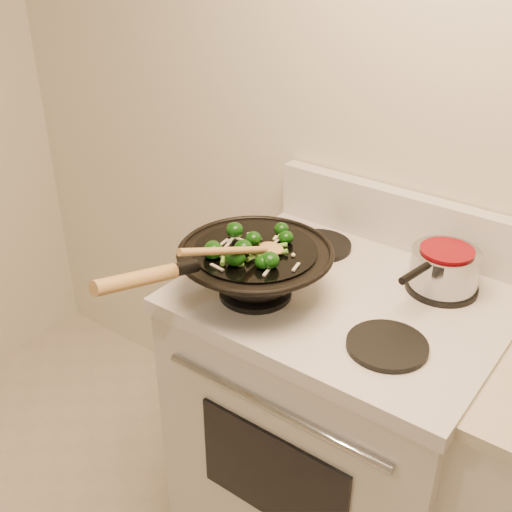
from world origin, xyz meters
The scene contains 5 objects.
stove centered at (-0.13, 1.17, 0.47)m, with size 0.78×0.67×1.08m.
wok centered at (-0.31, 1.02, 1.00)m, with size 0.38×0.63×0.22m.
stirfry centered at (-0.32, 0.99, 1.06)m, with size 0.24×0.25×0.04m.
wooden_spoon centered at (-0.28, 0.96, 1.08)m, with size 0.09×0.30×0.11m.
saucepan centered at (0.05, 1.32, 0.98)m, with size 0.17×0.27×0.10m.
Camera 1 is at (0.49, -0.05, 1.79)m, focal length 45.00 mm.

